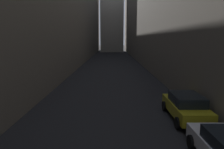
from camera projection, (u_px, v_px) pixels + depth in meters
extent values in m
plane|color=black|center=(112.00, 65.00, 39.54)|extent=(264.00, 264.00, 0.00)
cube|color=#60594F|center=(51.00, 7.00, 39.86)|extent=(11.59, 108.00, 21.00)
cube|color=#60594F|center=(176.00, 8.00, 39.84)|extent=(12.41, 108.00, 20.57)
cylinder|color=black|center=(192.00, 142.00, 9.43)|extent=(0.22, 0.62, 0.62)
cube|color=#A59919|center=(186.00, 108.00, 12.91)|extent=(1.76, 4.38, 0.67)
cube|color=black|center=(187.00, 99.00, 12.68)|extent=(1.62, 2.32, 0.54)
cylinder|color=black|center=(165.00, 106.00, 14.43)|extent=(0.22, 0.66, 0.66)
cylinder|color=black|center=(192.00, 106.00, 14.43)|extent=(0.22, 0.66, 0.66)
cylinder|color=black|center=(179.00, 123.00, 11.50)|extent=(0.22, 0.66, 0.66)
cylinder|color=black|center=(212.00, 123.00, 11.49)|extent=(0.22, 0.66, 0.66)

